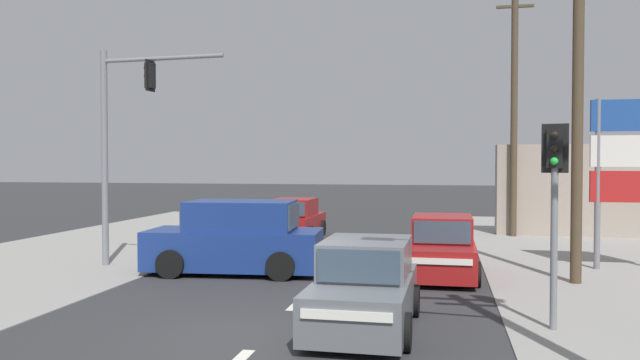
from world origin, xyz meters
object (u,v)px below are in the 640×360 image
Objects in this scene: shopping_plaza_sign at (632,159)px; hatchback_kerbside_parked at (365,288)px; traffic_signal_mast at (121,129)px; hatchback_oncoming_near at (442,249)px; utility_pole_background_right at (514,102)px; pedestal_signal_right_kerb at (555,191)px; hatchback_receding_far at (295,220)px; utility_pole_midground_right at (578,53)px; suv_crossing_left at (236,239)px.

hatchback_kerbside_parked is at bearing -131.38° from shopping_plaza_sign.
traffic_signal_mast reaches higher than hatchback_oncoming_near.
hatchback_oncoming_near is at bearing -106.37° from utility_pole_background_right.
pedestal_signal_right_kerb reaches higher than hatchback_oncoming_near.
pedestal_signal_right_kerb is 14.00m from hatchback_receding_far.
utility_pole_midground_right is 2.27× the size of shopping_plaza_sign.
hatchback_receding_far is (3.21, 7.17, -3.13)m from traffic_signal_mast.
hatchback_receding_far and hatchback_kerbside_parked have the same top height.
suv_crossing_left is 1.27× the size of hatchback_kerbside_parked.
utility_pole_background_right is at bearing 73.63° from hatchback_oncoming_near.
traffic_signal_mast is 11.63m from pedestal_signal_right_kerb.
shopping_plaza_sign is at bearing 50.43° from utility_pole_midground_right.
shopping_plaza_sign is at bearing 65.33° from pedestal_signal_right_kerb.
traffic_signal_mast is at bearing -171.46° from shopping_plaza_sign.
traffic_signal_mast is 1.64× the size of hatchback_receding_far.
utility_pole_background_right is 8.00m from shopping_plaza_sign.
hatchback_kerbside_parked is at bearing -132.16° from utility_pole_midground_right.
utility_pole_midground_right is 2.24× the size of suv_crossing_left.
utility_pole_midground_right is 2.94× the size of pedestal_signal_right_kerb.
hatchback_receding_far is at bearing 128.33° from hatchback_oncoming_near.
shopping_plaza_sign is 5.74m from hatchback_oncoming_near.
utility_pole_midground_right is at bearing -0.71° from traffic_signal_mast.
traffic_signal_mast is at bearing 156.54° from pedestal_signal_right_kerb.
utility_pole_midground_right is 12.28m from hatchback_receding_far.
suv_crossing_left is at bearing -166.88° from shopping_plaza_sign.
hatchback_kerbside_parked is at bearing -71.14° from hatchback_receding_far.
pedestal_signal_right_kerb is at bearing -93.29° from utility_pole_background_right.
hatchback_receding_far is at bearing 91.63° from suv_crossing_left.
pedestal_signal_right_kerb is at bearing 8.13° from hatchback_kerbside_parked.
traffic_signal_mast is 9.48m from hatchback_kerbside_parked.
traffic_signal_mast is at bearing -114.10° from hatchback_receding_far.
pedestal_signal_right_kerb is at bearing -57.90° from hatchback_receding_far.
utility_pole_midground_right is 11.94m from traffic_signal_mast.
suv_crossing_left is at bearing -178.73° from utility_pole_midground_right.
suv_crossing_left is (-5.28, -0.56, 0.18)m from hatchback_oncoming_near.
suv_crossing_left is at bearing -129.37° from utility_pole_background_right.
utility_pole_midground_right is 5.71m from hatchback_oncoming_near.
hatchback_kerbside_parked is (4.18, -12.23, 0.00)m from hatchback_receding_far.
hatchback_oncoming_near is at bearing 111.39° from pedestal_signal_right_kerb.
shopping_plaza_sign is 10.71m from suv_crossing_left.
utility_pole_background_right is 2.81× the size of pedestal_signal_right_kerb.
utility_pole_midground_right is at bearing 47.84° from hatchback_kerbside_parked.
utility_pole_midground_right is 2.86× the size of hatchback_receding_far.
pedestal_signal_right_kerb is 5.45m from hatchback_oncoming_near.
hatchback_kerbside_parked is (-4.01, -14.44, -4.54)m from utility_pole_background_right.
hatchback_oncoming_near is (8.71, 0.22, -3.13)m from traffic_signal_mast.
suv_crossing_left is (-10.22, -2.38, -2.10)m from shopping_plaza_sign.
traffic_signal_mast is at bearing 145.61° from hatchback_kerbside_parked.
utility_pole_midground_right reaches higher than suv_crossing_left.
utility_pole_background_right is at bearing 74.48° from hatchback_kerbside_parked.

